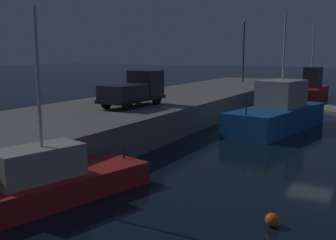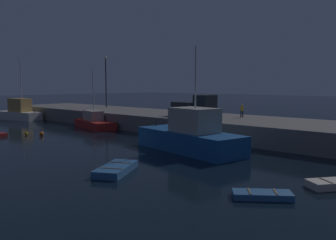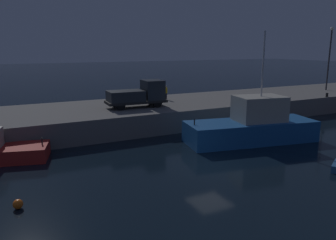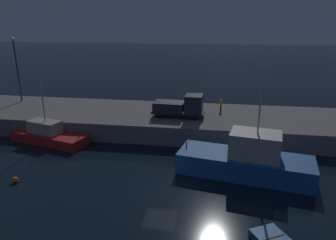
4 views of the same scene
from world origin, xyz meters
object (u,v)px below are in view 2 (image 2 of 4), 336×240
object	(u,v)px
lamp_post_west	(106,78)
dockworker	(242,110)
fishing_trawler_red	(190,136)
mooring_buoy_mid	(26,134)
dinghy_orange_near	(116,169)
utility_truck	(196,106)
fishing_boat_white	(19,112)
fishing_boat_orange	(94,122)
mooring_buoy_near	(41,134)
rowboat_blue_far	(262,195)

from	to	relation	value
lamp_post_west	dockworker	bearing A→B (deg)	-1.85
fishing_trawler_red	dockworker	size ratio (longest dim) A/B	7.29
mooring_buoy_mid	dinghy_orange_near	bearing A→B (deg)	-10.87
utility_truck	dinghy_orange_near	bearing A→B (deg)	-66.82
fishing_boat_white	dinghy_orange_near	size ratio (longest dim) A/B	2.29
fishing_boat_white	fishing_boat_orange	world-z (taller)	fishing_boat_white
dockworker	fishing_boat_orange	bearing A→B (deg)	-157.13
utility_truck	mooring_buoy_near	bearing A→B (deg)	-131.65
dinghy_orange_near	lamp_post_west	size ratio (longest dim) A/B	0.52
mooring_buoy_near	lamp_post_west	world-z (taller)	lamp_post_west
fishing_boat_white	mooring_buoy_mid	xyz separation A→B (m)	(18.25, -7.65, -1.11)
fishing_trawler_red	fishing_boat_white	xyz separation A→B (m)	(-38.21, 2.45, -0.05)
mooring_buoy_near	mooring_buoy_mid	distance (m)	1.93
mooring_buoy_mid	fishing_boat_orange	bearing A→B (deg)	91.26
mooring_buoy_near	dockworker	world-z (taller)	dockworker
rowboat_blue_far	mooring_buoy_near	bearing A→B (deg)	173.47
dinghy_orange_near	fishing_boat_orange	bearing A→B (deg)	147.55
mooring_buoy_near	mooring_buoy_mid	xyz separation A→B (m)	(-1.66, -0.98, -0.05)
fishing_boat_orange	dockworker	distance (m)	19.71
dinghy_orange_near	dockworker	distance (m)	21.68
rowboat_blue_far	dinghy_orange_near	bearing A→B (deg)	-170.03
fishing_boat_white	fishing_boat_orange	xyz separation A→B (m)	(18.04, 1.90, -0.50)
rowboat_blue_far	mooring_buoy_near	distance (m)	29.48
fishing_boat_white	dockworker	distance (m)	37.36
fishing_boat_orange	mooring_buoy_mid	distance (m)	9.58
rowboat_blue_far	fishing_boat_white	bearing A→B (deg)	168.48
rowboat_blue_far	mooring_buoy_mid	size ratio (longest dim) A/B	8.19
rowboat_blue_far	lamp_post_west	world-z (taller)	lamp_post_west
mooring_buoy_near	dockworker	distance (m)	23.04
fishing_boat_orange	rowboat_blue_far	bearing A→B (deg)	-20.95
fishing_boat_white	mooring_buoy_near	distance (m)	21.02
utility_truck	fishing_trawler_red	bearing A→B (deg)	-53.88
dockworker	utility_truck	bearing A→B (deg)	-146.07
fishing_boat_orange	lamp_post_west	world-z (taller)	lamp_post_west
fishing_boat_orange	rowboat_blue_far	xyz separation A→B (m)	(31.16, -11.93, -0.63)
dinghy_orange_near	dockworker	xyz separation A→B (m)	(-3.39, 21.25, 2.67)
mooring_buoy_mid	utility_truck	world-z (taller)	utility_truck
fishing_trawler_red	rowboat_blue_far	world-z (taller)	fishing_trawler_red
fishing_trawler_red	utility_truck	size ratio (longest dim) A/B	1.93
fishing_boat_orange	lamp_post_west	size ratio (longest dim) A/B	1.08
fishing_boat_orange	lamp_post_west	bearing A→B (deg)	134.68
dockworker	dinghy_orange_near	bearing A→B (deg)	-80.94
dinghy_orange_near	rowboat_blue_far	world-z (taller)	dinghy_orange_near
rowboat_blue_far	utility_truck	distance (m)	24.32
fishing_trawler_red	rowboat_blue_far	size ratio (longest dim) A/B	3.67
rowboat_blue_far	mooring_buoy_mid	xyz separation A→B (m)	(-30.95, 2.37, 0.03)
mooring_buoy_near	rowboat_blue_far	bearing A→B (deg)	-6.53
fishing_boat_orange	mooring_buoy_near	xyz separation A→B (m)	(1.87, -8.58, -0.55)
mooring_buoy_near	utility_truck	xyz separation A→B (m)	(11.75, 13.21, 3.01)
mooring_buoy_near	mooring_buoy_mid	bearing A→B (deg)	-149.40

